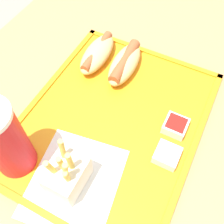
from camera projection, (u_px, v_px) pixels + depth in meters
ground_plane at (113, 205)px, 1.16m from camera, size 8.00×8.00×0.00m
dining_table at (113, 178)px, 0.85m from camera, size 1.19×0.81×0.72m
food_tray at (112, 121)px, 0.54m from camera, size 0.44×0.35×0.01m
paper_napkin at (73, 181)px, 0.47m from camera, size 0.20×0.17×0.00m
soda_cup at (4, 141)px, 0.42m from camera, size 0.07×0.07×0.19m
hot_dog_far at (97, 53)px, 0.62m from camera, size 0.14×0.06×0.04m
hot_dog_near at (125, 63)px, 0.60m from camera, size 0.14×0.06×0.04m
fries_carton at (67, 175)px, 0.44m from camera, size 0.07×0.06×0.11m
sauce_cup_mayo at (167, 155)px, 0.48m from camera, size 0.04×0.04×0.02m
sauce_cup_ketchup at (175, 126)px, 0.52m from camera, size 0.04×0.04×0.02m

